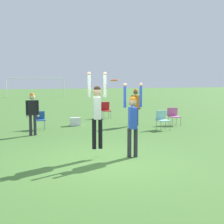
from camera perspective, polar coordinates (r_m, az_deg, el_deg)
ground_plane at (r=8.81m, az=-0.54°, el=-8.87°), size 120.00×120.00×0.00m
person_jumping at (r=8.83m, az=-2.73°, el=0.69°), size 0.56×0.44×2.19m
person_defending at (r=8.98m, az=3.81°, el=-1.14°), size 0.59×0.46×2.15m
frisbee at (r=9.01m, az=0.40°, el=5.82°), size 0.23×0.23×0.06m
camping_chair_1 at (r=17.92m, az=-1.14°, el=0.60°), size 0.51×0.55×0.93m
camping_chair_2 at (r=14.36m, az=-13.06°, el=-1.14°), size 0.45×0.48×0.81m
camping_chair_3 at (r=14.10m, az=9.19°, el=-1.17°), size 0.62×0.66×0.85m
camping_chair_4 at (r=15.59m, az=11.19°, el=-0.50°), size 0.60×0.64×0.85m
person_spectator_near at (r=15.08m, az=4.35°, el=1.56°), size 0.52×0.35×1.78m
person_spectator_far at (r=12.85m, az=-14.35°, el=0.35°), size 0.54×0.35×1.71m
cooler_box at (r=15.22m, az=-6.73°, el=-1.75°), size 0.50×0.31×0.39m
soccer_goal at (r=40.07m, az=-13.78°, el=5.39°), size 7.10×0.10×2.35m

